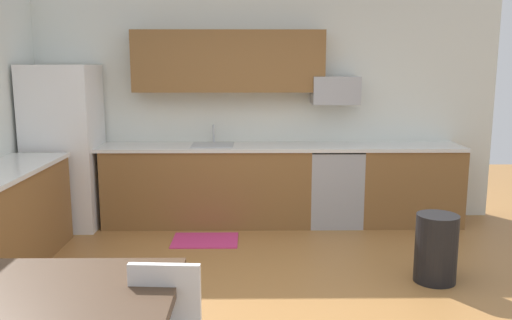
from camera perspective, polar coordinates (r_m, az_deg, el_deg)
name	(u,v)px	position (r m, az deg, el deg)	size (l,w,h in m)	color
ground_plane	(257,311)	(4.26, 0.15, -15.82)	(12.00, 12.00, 0.00)	#9E6B38
wall_back	(255,107)	(6.50, -0.16, 5.64)	(5.80, 0.10, 2.70)	silver
cabinet_run_back	(208,186)	(6.31, -5.20, -2.82)	(2.39, 0.60, 0.90)	brown
cabinet_run_back_right	(408,186)	(6.56, 15.97, -2.67)	(1.16, 0.60, 0.90)	brown
cabinet_run_left	(0,225)	(5.34, -25.66, -6.25)	(0.60, 2.00, 0.90)	brown
countertop_back	(255,147)	(6.20, -0.13, 1.41)	(4.80, 0.64, 0.04)	silver
upper_cabinets_back	(229,61)	(6.26, -2.94, 10.49)	(2.20, 0.34, 0.70)	brown
refrigerator	(65,147)	(6.48, -19.79, 1.29)	(0.76, 0.70, 1.86)	white
oven_range	(334,186)	(6.37, 8.34, -2.72)	(0.60, 0.60, 0.91)	#999BA0
microwave	(335,90)	(6.31, 8.46, 7.38)	(0.54, 0.36, 0.32)	#9EA0A5
sink_basin	(213,150)	(6.22, -4.65, 1.04)	(0.48, 0.40, 0.14)	#A5A8AD
sink_faucet	(214,135)	(6.38, -4.56, 2.72)	(0.02, 0.02, 0.24)	#B2B5BA
dining_table	(40,301)	(3.05, -22.08, -13.76)	(1.40, 0.90, 0.73)	#422D1E
trash_bin	(436,248)	(4.93, 18.69, -8.93)	(0.36, 0.36, 0.60)	black
floor_mat	(205,240)	(5.81, -5.45, -8.55)	(0.70, 0.50, 0.01)	#CC3372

